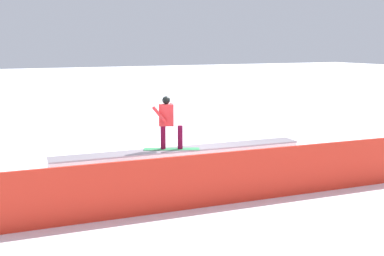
% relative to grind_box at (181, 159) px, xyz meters
% --- Properties ---
extents(ground_plane, '(120.00, 120.00, 0.00)m').
position_rel_grind_box_xyz_m(ground_plane, '(0.00, 0.00, -0.26)').
color(ground_plane, white).
extents(grind_box, '(7.22, 1.18, 0.57)m').
position_rel_grind_box_xyz_m(grind_box, '(0.00, 0.00, 0.00)').
color(grind_box, white).
rests_on(grind_box, ground_plane).
extents(snowboarder, '(1.53, 0.89, 1.48)m').
position_rel_grind_box_xyz_m(snowboarder, '(0.38, -0.06, 1.11)').
color(snowboarder, '#329154').
rests_on(snowboarder, grind_box).
extents(safety_fence, '(10.34, 0.82, 1.17)m').
position_rel_grind_box_xyz_m(safety_fence, '(0.00, 3.17, 0.32)').
color(safety_fence, red).
rests_on(safety_fence, ground_plane).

